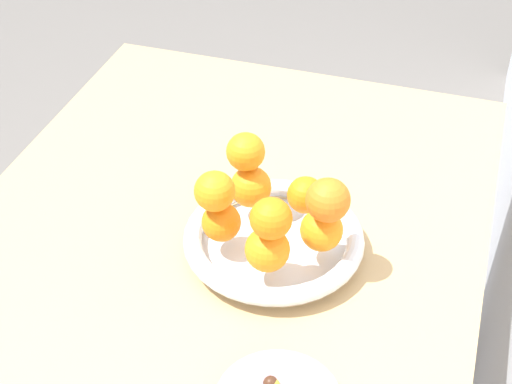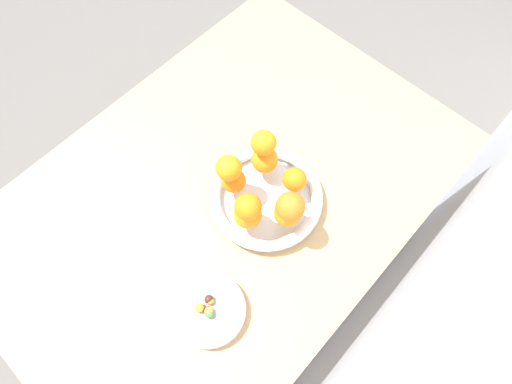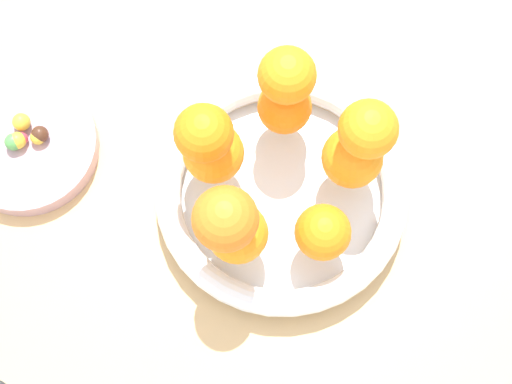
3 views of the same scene
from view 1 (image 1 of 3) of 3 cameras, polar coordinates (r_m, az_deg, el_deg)
name	(u,v)px [view 1 (image 1 of 3)]	position (r m, az deg, el deg)	size (l,w,h in m)	color
dining_table	(207,303)	(1.17, -3.58, -8.06)	(1.10, 0.76, 0.74)	tan
fruit_bowl	(274,241)	(1.10, 1.30, -3.57)	(0.25, 0.25, 0.04)	silver
orange_0	(322,230)	(1.05, 4.79, -2.77)	(0.06, 0.06, 0.06)	orange
orange_1	(306,195)	(1.11, 3.63, -0.21)	(0.05, 0.05, 0.05)	orange
orange_2	(251,187)	(1.12, -0.37, 0.37)	(0.06, 0.06, 0.06)	orange
orange_3	(221,222)	(1.06, -2.54, -2.20)	(0.05, 0.05, 0.05)	orange
orange_4	(267,250)	(1.02, 0.83, -4.20)	(0.06, 0.06, 0.06)	orange
orange_5	(328,200)	(1.01, 5.25, -0.59)	(0.06, 0.06, 0.06)	orange
orange_6	(246,152)	(1.09, -0.76, 2.95)	(0.05, 0.05, 0.05)	orange
orange_7	(215,191)	(1.03, -3.03, 0.06)	(0.05, 0.05, 0.05)	orange
orange_8	(271,219)	(0.98, 1.10, -1.94)	(0.05, 0.05, 0.05)	orange
candy_ball_5	(271,383)	(0.92, 1.07, -13.73)	(0.02, 0.02, 0.02)	#472819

